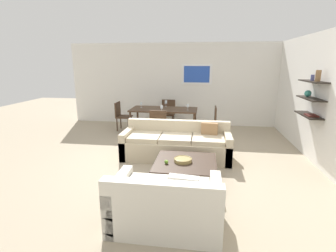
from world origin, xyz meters
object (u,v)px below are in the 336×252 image
object	(u,v)px
dining_table	(164,111)
dining_chair_foot	(159,124)
decorative_bowl	(183,160)
wine_glass_left_far	(141,104)
dining_chair_left_far	(121,114)
dining_chair_right_near	(211,120)
apple_on_coffee_table	(166,162)
dining_chair_head	(168,111)
loveseat_white	(166,205)
sofa_beige	(177,145)
wine_glass_head	(166,102)
wine_glass_right_near	(188,106)
wine_glass_foot	(162,107)
coffee_table	(185,172)

from	to	relation	value
dining_table	dining_chair_foot	distance (m)	0.88
decorative_bowl	wine_glass_left_far	distance (m)	3.58
dining_chair_left_far	dining_chair_right_near	distance (m)	2.79
decorative_bowl	dining_table	distance (m)	3.20
apple_on_coffee_table	dining_chair_head	size ratio (longest dim) A/B	0.08
apple_on_coffee_table	dining_chair_left_far	size ratio (longest dim) A/B	0.08
dining_chair_foot	wine_glass_left_far	xyz separation A→B (m)	(-0.71, 0.98, 0.36)
loveseat_white	dining_chair_left_far	distance (m)	5.03
apple_on_coffee_table	sofa_beige	bearing A→B (deg)	88.37
dining_table	wine_glass_head	bearing A→B (deg)	90.00
wine_glass_head	wine_glass_right_near	xyz separation A→B (m)	(0.71, -0.51, -0.01)
loveseat_white	wine_glass_foot	size ratio (longest dim) A/B	8.25
coffee_table	decorative_bowl	bearing A→B (deg)	-171.96
dining_chair_right_near	wine_glass_right_near	size ratio (longest dim) A/B	5.09
dining_chair_foot	wine_glass_head	distance (m)	1.32
coffee_table	wine_glass_right_near	bearing A→B (deg)	93.21
sofa_beige	wine_glass_right_near	xyz separation A→B (m)	(0.12, 1.78, 0.58)
decorative_bowl	dining_chair_right_near	distance (m)	2.93
decorative_bowl	dining_table	xyz separation A→B (m)	(-0.83, 3.08, 0.27)
dining_chair_head	wine_glass_foot	xyz separation A→B (m)	(-0.00, -1.27, 0.37)
dining_chair_left_far	wine_glass_head	size ratio (longest dim) A/B	4.62
wine_glass_left_far	wine_glass_foot	bearing A→B (deg)	-35.90
dining_chair_left_far	wine_glass_right_near	bearing A→B (deg)	-8.74
wine_glass_foot	dining_chair_left_far	bearing A→B (deg)	156.22
dining_chair_left_far	coffee_table	bearing A→B (deg)	-55.55
sofa_beige	coffee_table	size ratio (longest dim) A/B	2.19
wine_glass_left_far	dining_chair_right_near	bearing A→B (deg)	-8.74
dining_chair_left_far	dining_chair_right_near	bearing A→B (deg)	-8.55
dining_chair_head	dining_chair_foot	bearing A→B (deg)	-90.00
sofa_beige	coffee_table	distance (m)	1.22
sofa_beige	decorative_bowl	distance (m)	1.22
loveseat_white	apple_on_coffee_table	xyz separation A→B (m)	(-0.17, 1.14, 0.12)
dining_chair_right_near	decorative_bowl	bearing A→B (deg)	-100.76
loveseat_white	decorative_bowl	distance (m)	1.29
sofa_beige	dining_chair_foot	size ratio (longest dim) A/B	2.68
loveseat_white	coffee_table	size ratio (longest dim) A/B	1.31
decorative_bowl	sofa_beige	bearing A→B (deg)	101.28
apple_on_coffee_table	dining_table	distance (m)	3.28
apple_on_coffee_table	dining_chair_left_far	distance (m)	3.93
apple_on_coffee_table	wine_glass_left_far	distance (m)	3.59
dining_chair_right_near	wine_glass_foot	size ratio (longest dim) A/B	5.16
loveseat_white	wine_glass_right_near	xyz separation A→B (m)	(-0.01, 4.25, 0.58)
dining_table	dining_chair_left_far	size ratio (longest dim) A/B	2.21
wine_glass_left_far	wine_glass_foot	size ratio (longest dim) A/B	0.95
decorative_bowl	wine_glass_foot	bearing A→B (deg)	107.20
loveseat_white	wine_glass_head	size ratio (longest dim) A/B	7.38
wine_glass_left_far	wine_glass_foot	distance (m)	0.88
wine_glass_head	dining_chair_foot	bearing A→B (deg)	-90.00
dining_table	dining_chair_head	xyz separation A→B (m)	(0.00, 0.87, -0.18)
coffee_table	wine_glass_left_far	size ratio (longest dim) A/B	6.68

